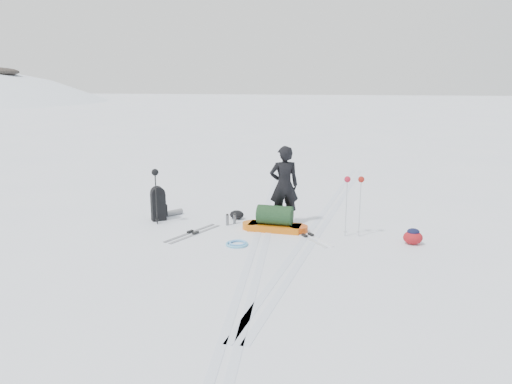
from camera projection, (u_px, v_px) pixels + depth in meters
ground at (262, 236)px, 11.66m from camera, size 200.00×200.00×0.00m
ski_tracks at (292, 226)px, 12.40m from camera, size 3.38×17.97×0.01m
skier at (284, 186)px, 12.35m from camera, size 0.84×0.68×1.99m
pulk_sled at (275, 221)px, 12.00m from camera, size 1.65×0.63×0.62m
expedition_rucksack at (160, 204)px, 12.89m from camera, size 0.66×0.96×0.89m
ski_poles_black at (155, 179)px, 12.35m from camera, size 0.17×0.18×1.41m
ski_poles_silver at (354, 186)px, 11.35m from camera, size 0.45×0.19×1.42m
touring_skis_grey at (193, 233)px, 11.80m from camera, size 0.96×1.67×0.06m
touring_skis_white at (308, 236)px, 11.58m from camera, size 1.26×1.55×0.06m
rope_coil at (237, 244)px, 11.01m from camera, size 0.61×0.61×0.06m
small_daypack at (413, 237)px, 11.01m from camera, size 0.53×0.50×0.37m
thermos_pair at (231, 219)px, 12.51m from camera, size 0.23×0.24×0.29m
stuff_sack at (237, 215)px, 13.01m from camera, size 0.41×0.34×0.23m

